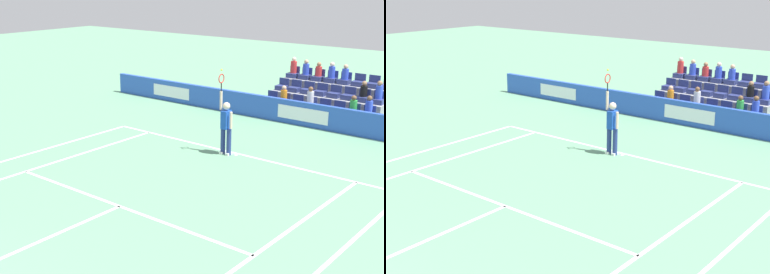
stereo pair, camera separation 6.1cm
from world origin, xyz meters
TOP-DOWN VIEW (x-y plane):
  - line_baseline at (0.00, -11.89)m, footprint 10.97×0.10m
  - line_service at (0.00, -6.40)m, footprint 8.23×0.10m
  - line_centre_service at (0.00, -3.20)m, footprint 0.10×6.40m
  - line_singles_sideline_left at (4.12, -5.95)m, footprint 0.10×11.89m
  - line_singles_sideline_right at (-4.12, -5.95)m, footprint 0.10×11.89m
  - line_centre_mark at (0.00, -11.79)m, footprint 0.10×0.20m
  - sponsor_barrier at (0.00, -16.45)m, footprint 20.58×0.22m
  - tennis_player at (0.33, -11.60)m, footprint 0.53×0.36m
  - stadium_stand at (-0.00, -18.76)m, footprint 4.96×2.85m

SIDE VIEW (x-z plane):
  - line_baseline at x=0.00m, z-range 0.00..0.01m
  - line_service at x=0.00m, z-range 0.00..0.01m
  - line_centre_service at x=0.00m, z-range 0.00..0.01m
  - line_singles_sideline_left at x=4.12m, z-range 0.00..0.01m
  - line_singles_sideline_right at x=-4.12m, z-range 0.00..0.01m
  - line_centre_mark at x=0.00m, z-range 0.00..0.01m
  - sponsor_barrier at x=0.00m, z-range 0.00..0.96m
  - stadium_stand at x=0.00m, z-range -0.53..1.66m
  - tennis_player at x=0.33m, z-range -0.43..2.42m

